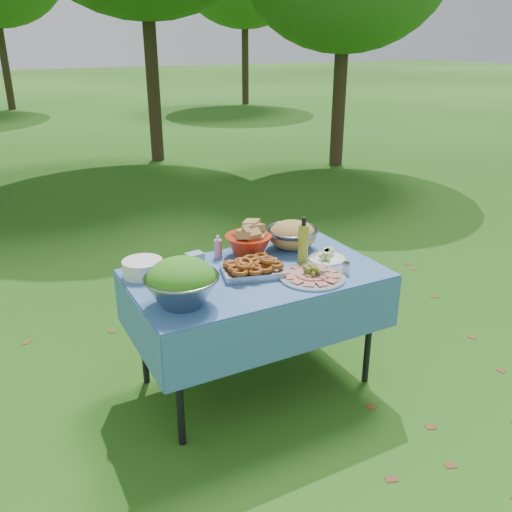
{
  "coord_description": "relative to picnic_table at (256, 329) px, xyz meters",
  "views": [
    {
      "loc": [
        -1.36,
        -2.58,
        2.04
      ],
      "look_at": [
        0.0,
        0.0,
        0.86
      ],
      "focal_mm": 38.0,
      "sensor_mm": 36.0,
      "label": 1
    }
  ],
  "objects": [
    {
      "name": "pasta_bowl_white",
      "position": [
        -0.45,
        0.1,
        0.44
      ],
      "size": [
        0.27,
        0.27,
        0.12
      ],
      "primitive_type": null,
      "rotation": [
        0.0,
        0.0,
        0.27
      ],
      "color": "white",
      "rests_on": "picnic_table"
    },
    {
      "name": "sanitizer_bottle",
      "position": [
        -0.1,
        0.32,
        0.45
      ],
      "size": [
        0.06,
        0.06,
        0.14
      ],
      "primitive_type": "cylinder",
      "rotation": [
        0.0,
        0.0,
        -0.18
      ],
      "color": "#D2818E",
      "rests_on": "picnic_table"
    },
    {
      "name": "charcuterie_platter",
      "position": [
        0.25,
        -0.22,
        0.42
      ],
      "size": [
        0.48,
        0.48,
        0.09
      ],
      "primitive_type": "cylinder",
      "rotation": [
        0.0,
        0.0,
        0.28
      ],
      "color": "#BABDC3",
      "rests_on": "picnic_table"
    },
    {
      "name": "pasta_bowl_steel",
      "position": [
        0.4,
        0.25,
        0.47
      ],
      "size": [
        0.44,
        0.44,
        0.18
      ],
      "primitive_type": null,
      "rotation": [
        0.0,
        0.0,
        0.36
      ],
      "color": "gray",
      "rests_on": "picnic_table"
    },
    {
      "name": "plate_stack",
      "position": [
        -0.6,
        0.27,
        0.43
      ],
      "size": [
        0.24,
        0.24,
        0.09
      ],
      "primitive_type": "cylinder",
      "rotation": [
        0.0,
        0.0,
        0.02
      ],
      "color": "white",
      "rests_on": "picnic_table"
    },
    {
      "name": "salad_bowl",
      "position": [
        -0.53,
        -0.19,
        0.51
      ],
      "size": [
        0.47,
        0.47,
        0.25
      ],
      "primitive_type": null,
      "rotation": [
        0.0,
        0.0,
        0.25
      ],
      "color": "gray",
      "rests_on": "picnic_table"
    },
    {
      "name": "wipes_box",
      "position": [
        -0.29,
        0.24,
        0.43
      ],
      "size": [
        0.11,
        0.08,
        0.09
      ],
      "primitive_type": "cube",
      "rotation": [
        0.0,
        0.0,
        0.12
      ],
      "color": "#82B5C5",
      "rests_on": "picnic_table"
    },
    {
      "name": "oil_bottle",
      "position": [
        0.33,
        0.01,
        0.52
      ],
      "size": [
        0.08,
        0.08,
        0.28
      ],
      "primitive_type": "cylinder",
      "rotation": [
        0.0,
        0.0,
        0.25
      ],
      "color": "#A0B12D",
      "rests_on": "picnic_table"
    },
    {
      "name": "picnic_table",
      "position": [
        0.0,
        0.0,
        0.0
      ],
      "size": [
        1.46,
        0.86,
        0.76
      ],
      "primitive_type": "cube",
      "color": "#72ABDC",
      "rests_on": "ground"
    },
    {
      "name": "shaker",
      "position": [
        0.46,
        -0.26,
        0.42
      ],
      "size": [
        0.06,
        0.06,
        0.07
      ],
      "primitive_type": "cylinder",
      "rotation": [
        0.0,
        0.0,
        0.32
      ],
      "color": "white",
      "rests_on": "picnic_table"
    },
    {
      "name": "bread_bowl",
      "position": [
        0.09,
        0.27,
        0.48
      ],
      "size": [
        0.33,
        0.33,
        0.2
      ],
      "primitive_type": null,
      "rotation": [
        0.0,
        0.0,
        0.14
      ],
      "color": "red",
      "rests_on": "picnic_table"
    },
    {
      "name": "cheese_plate",
      "position": [
        0.48,
        -0.03,
        0.41
      ],
      "size": [
        0.29,
        0.29,
        0.06
      ],
      "primitive_type": "cylinder",
      "rotation": [
        0.0,
        0.0,
        0.35
      ],
      "color": "white",
      "rests_on": "picnic_table"
    },
    {
      "name": "fried_tray",
      "position": [
        -0.03,
        -0.01,
        0.42
      ],
      "size": [
        0.4,
        0.33,
        0.08
      ],
      "primitive_type": "cube",
      "rotation": [
        0.0,
        0.0,
        -0.26
      ],
      "color": "#B4B4B8",
      "rests_on": "picnic_table"
    },
    {
      "name": "ground",
      "position": [
        0.0,
        0.0,
        -0.38
      ],
      "size": [
        80.0,
        80.0,
        0.0
      ],
      "primitive_type": "plane",
      "color": "#163409",
      "rests_on": "ground"
    }
  ]
}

